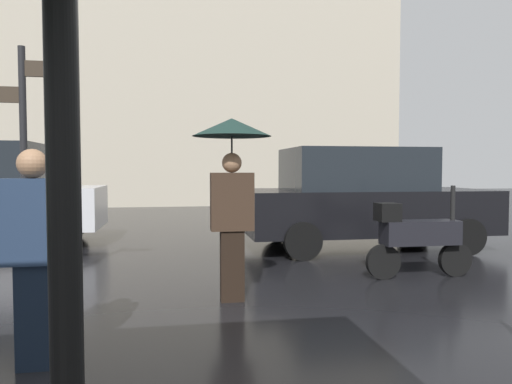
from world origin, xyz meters
name	(u,v)px	position (x,y,z in m)	size (l,w,h in m)	color
pedestrian_with_umbrella	(232,165)	(0.32, 2.92, 1.50)	(0.87, 0.87, 2.01)	black
pedestrian_with_bag	(36,245)	(-1.30, 1.39, 0.91)	(0.49, 0.24, 1.60)	black
parked_scooter	(417,236)	(2.88, 3.62, 0.56)	(1.50, 0.32, 1.23)	black
parked_car_left	(362,198)	(3.08, 6.02, 0.93)	(4.44, 2.06, 1.83)	black
street_signpost	(24,145)	(-1.99, 3.59, 1.73)	(1.08, 0.08, 2.85)	black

